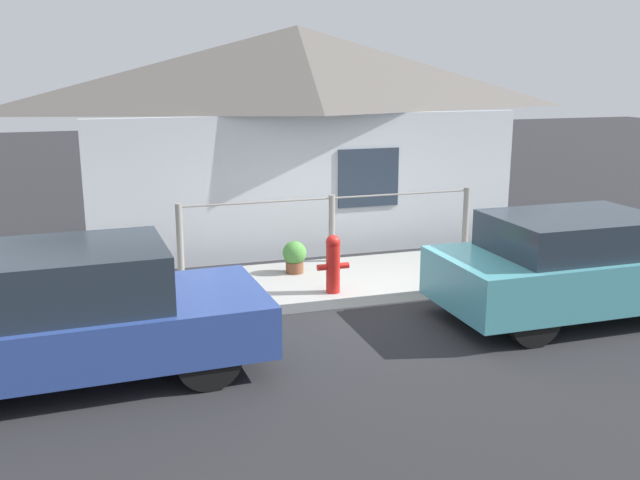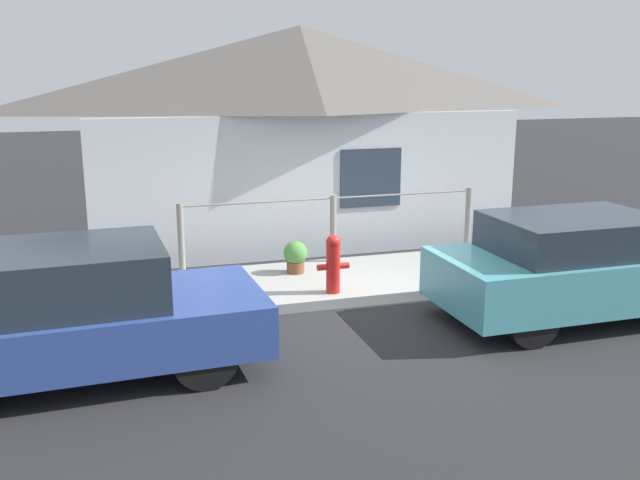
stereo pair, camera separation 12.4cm
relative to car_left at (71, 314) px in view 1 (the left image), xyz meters
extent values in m
plane|color=#262628|center=(3.89, 1.22, -0.71)|extent=(60.00, 60.00, 0.00)
cube|color=#9E9E99|center=(3.89, 2.22, -0.64)|extent=(24.00, 2.01, 0.14)
cube|color=silver|center=(3.89, 3.94, 0.50)|extent=(7.46, 0.12, 2.42)
cube|color=#2D3847|center=(4.82, 3.87, 0.63)|extent=(1.10, 0.04, 1.00)
pyramid|color=#605B56|center=(3.89, 4.98, 2.45)|extent=(7.86, 2.20, 1.46)
cylinder|color=gray|center=(1.49, 3.08, -0.03)|extent=(0.10, 0.10, 1.08)
cylinder|color=gray|center=(3.89, 3.08, -0.03)|extent=(0.10, 0.10, 1.08)
cylinder|color=gray|center=(6.29, 3.08, -0.03)|extent=(0.10, 0.10, 1.08)
cylinder|color=gray|center=(3.89, 3.08, 0.46)|extent=(4.80, 0.03, 0.03)
cube|color=#2D4793|center=(0.05, 0.00, -0.17)|extent=(3.98, 1.85, 0.56)
cube|color=#232D38|center=(-0.11, 0.00, 0.41)|extent=(2.21, 1.58, 0.60)
cylinder|color=black|center=(1.24, 0.78, -0.37)|extent=(0.68, 0.22, 0.67)
cylinder|color=black|center=(1.29, -0.69, -0.37)|extent=(0.68, 0.22, 0.67)
cube|color=teal|center=(6.25, 0.00, -0.14)|extent=(3.77, 1.69, 0.64)
cube|color=#232D38|center=(6.10, 0.00, 0.42)|extent=(2.08, 1.49, 0.47)
cylinder|color=black|center=(7.42, 0.72, -0.38)|extent=(0.66, 0.20, 0.66)
cylinder|color=black|center=(5.08, 0.73, -0.38)|extent=(0.66, 0.20, 0.66)
cylinder|color=black|center=(5.08, -0.71, -0.38)|extent=(0.66, 0.20, 0.66)
cylinder|color=red|center=(3.38, 1.52, -0.23)|extent=(0.19, 0.19, 0.68)
sphere|color=red|center=(3.38, 1.52, 0.15)|extent=(0.20, 0.20, 0.20)
cylinder|color=red|center=(3.24, 1.52, -0.20)|extent=(0.17, 0.09, 0.09)
cylinder|color=red|center=(3.52, 1.52, -0.20)|extent=(0.17, 0.09, 0.09)
cylinder|color=brown|center=(3.14, 2.61, -0.48)|extent=(0.27, 0.27, 0.17)
sphere|color=#4C8E3D|center=(3.14, 2.61, -0.26)|extent=(0.36, 0.36, 0.36)
camera|label=1|loc=(0.30, -7.40, 2.48)|focal=40.00mm
camera|label=2|loc=(0.42, -7.44, 2.48)|focal=40.00mm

